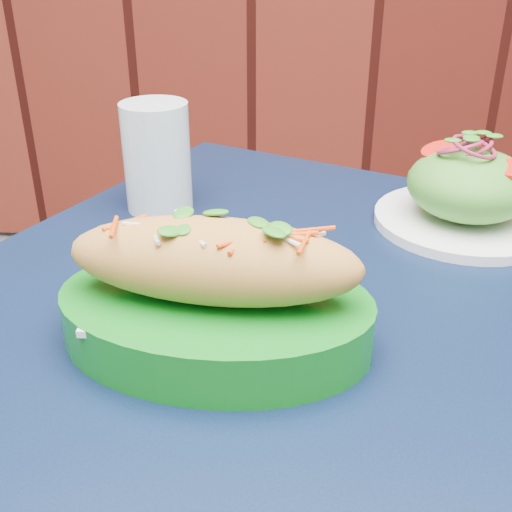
{
  "coord_description": "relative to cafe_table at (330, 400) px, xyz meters",
  "views": [
    {
      "loc": [
        -0.19,
        0.84,
        1.07
      ],
      "look_at": [
        -0.24,
        1.35,
        0.81
      ],
      "focal_mm": 45.0,
      "sensor_mm": 36.0,
      "label": 1
    }
  ],
  "objects": [
    {
      "name": "cafe_table",
      "position": [
        0.0,
        0.0,
        0.0
      ],
      "size": [
        1.05,
        1.05,
        0.75
      ],
      "rotation": [
        0.0,
        0.0,
        -0.42
      ],
      "color": "black",
      "rests_on": "ground"
    },
    {
      "name": "banh_mi_basket",
      "position": [
        -0.1,
        -0.04,
        0.14
      ],
      "size": [
        0.28,
        0.2,
        0.12
      ],
      "rotation": [
        0.0,
        0.0,
        -0.08
      ],
      "color": "#0D7318",
      "rests_on": "cafe_table"
    },
    {
      "name": "salad_plate",
      "position": [
        0.16,
        0.23,
        0.13
      ],
      "size": [
        0.21,
        0.21,
        0.11
      ],
      "rotation": [
        0.0,
        0.0,
        0.14
      ],
      "color": "white",
      "rests_on": "cafe_table"
    },
    {
      "name": "water_glass",
      "position": [
        -0.22,
        0.25,
        0.15
      ],
      "size": [
        0.08,
        0.08,
        0.13
      ],
      "primitive_type": "cylinder",
      "color": "silver",
      "rests_on": "cafe_table"
    }
  ]
}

